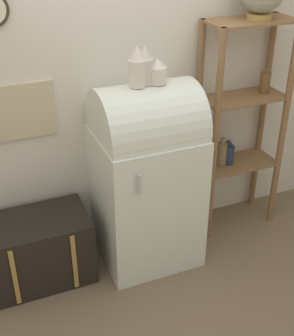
% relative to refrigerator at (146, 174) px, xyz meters
% --- Properties ---
extents(ground_plane, '(12.00, 12.00, 0.00)m').
position_rel_refrigerator_xyz_m(ground_plane, '(0.00, -0.24, -0.71)').
color(ground_plane, '#7A664C').
extents(wall_back, '(7.00, 0.09, 2.70)m').
position_rel_refrigerator_xyz_m(wall_back, '(-0.00, 0.34, 0.64)').
color(wall_back, silver).
rests_on(wall_back, ground_plane).
extents(refrigerator, '(0.69, 0.65, 1.37)m').
position_rel_refrigerator_xyz_m(refrigerator, '(0.00, 0.00, 0.00)').
color(refrigerator, silver).
rests_on(refrigerator, ground_plane).
extents(suitcase_trunk, '(0.73, 0.46, 0.49)m').
position_rel_refrigerator_xyz_m(suitcase_trunk, '(-0.81, 0.05, -0.46)').
color(suitcase_trunk, black).
rests_on(suitcase_trunk, ground_plane).
extents(shelf_unit, '(0.65, 0.33, 1.68)m').
position_rel_refrigerator_xyz_m(shelf_unit, '(0.83, 0.13, 0.21)').
color(shelf_unit, olive).
rests_on(shelf_unit, ground_plane).
extents(vase_left, '(0.11, 0.11, 0.26)m').
position_rel_refrigerator_xyz_m(vase_left, '(-0.07, -0.01, 0.78)').
color(vase_left, silver).
rests_on(vase_left, refrigerator).
extents(vase_center, '(0.11, 0.11, 0.25)m').
position_rel_refrigerator_xyz_m(vase_center, '(-0.01, 0.01, 0.78)').
color(vase_center, beige).
rests_on(vase_center, refrigerator).
extents(vase_right, '(0.12, 0.12, 0.16)m').
position_rel_refrigerator_xyz_m(vase_right, '(0.07, -0.01, 0.74)').
color(vase_right, silver).
rests_on(vase_right, refrigerator).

